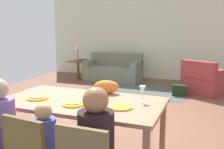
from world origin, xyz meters
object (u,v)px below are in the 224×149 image
Objects in this scene: cat at (106,87)px; couch at (113,70)px; dining_table at (81,106)px; book_upper at (83,60)px; side_table at (78,67)px; armchair at (204,81)px; plate_near_child at (73,104)px; handbag at (180,90)px; wine_glass at (142,91)px; person_man at (4,137)px; book_lower at (84,61)px; table_lamp at (78,47)px; plate_near_man at (38,98)px; plate_near_woman at (121,107)px.

cat is 4.59m from couch.
dining_table is 8.39× the size of book_upper.
side_table is 2.64× the size of book_upper.
armchair is at bearing 72.51° from dining_table.
handbag is (0.73, 3.70, -0.64)m from plate_near_child.
wine_glass is 1.50m from person_man.
side_table is at bearing -178.70° from book_lower.
table_lamp is at bearing -178.70° from book_lower.
table_lamp is at bearing 164.23° from handbag.
plate_near_man is 1.34× the size of wine_glass.
person_man is (-1.17, -0.85, -0.38)m from wine_glass.
table_lamp reaches higher than plate_near_child.
wine_glass is (0.66, 0.18, 0.20)m from dining_table.
table_lamp reaches higher than book_upper.
book_lower is at bearing 110.99° from plate_near_man.
plate_near_man reaches higher than dining_table.
plate_near_child is 0.78× the size of handbag.
plate_near_woman is at bearing -11.15° from dining_table.
person_man is 5.45m from side_table.
plate_near_woman is at bearing -58.42° from book_upper.
plate_near_child reaches higher than book_lower.
plate_near_man is 4.95m from side_table.
book_lower is at bearing 172.64° from armchair.
handbag is at bearing -15.77° from side_table.
plate_near_woman is 0.78× the size of handbag.
plate_near_woman is at bearing 29.29° from person_man.
couch is (-2.05, 4.49, -0.59)m from wine_glass.
wine_glass is 4.97m from couch.
book_lower is 0.69× the size of handbag.
plate_near_woman is 0.61m from cat.
dining_table is 0.44m from cat.
table_lamp is 0.42m from book_upper.
plate_near_man is 0.46× the size of table_lamp.
wine_glass is (0.16, 0.28, 0.12)m from plate_near_woman.
book_upper is (-1.79, 5.13, 0.11)m from person_man.
plate_near_man is at bearing -108.75° from handbag.
side_table is at bearing 173.13° from armchair.
table_lamp is at bearing 173.13° from armchair.
person_man is (0.00, -0.55, -0.26)m from plate_near_man.
dining_table is 5.02m from book_upper.
dining_table is at bearing -73.53° from couch.
wine_glass is 0.58× the size of cat.
plate_near_man is 1.22m from wine_glass.
cat is (0.66, 0.50, 0.08)m from plate_near_man.
cat is at bearing 37.47° from plate_near_man.
handbag is (3.19, -0.90, -0.88)m from table_lamp.
plate_near_woman reaches higher than book_upper.
table_lamp is at bearing 119.12° from dining_table.
plate_near_child is at bearing -6.74° from plate_near_man.
person_man reaches higher than plate_near_man.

